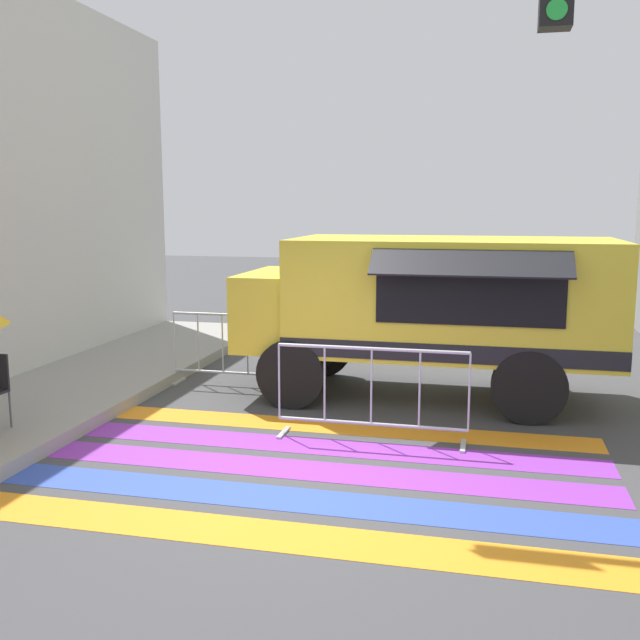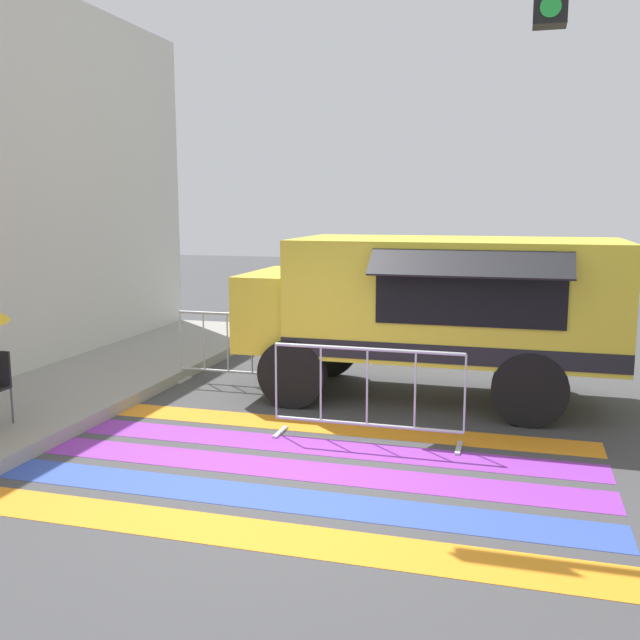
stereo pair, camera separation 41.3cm
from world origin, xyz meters
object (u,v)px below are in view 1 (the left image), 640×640
at_px(food_truck, 423,301).
at_px(barricade_front, 371,394).
at_px(barricade_side, 223,350).
at_px(traffic_signal_pole, 618,77).

xyz_separation_m(food_truck, barricade_front, (-0.40, -2.10, -0.85)).
bearing_deg(barricade_side, traffic_signal_pole, -24.84).
height_order(food_truck, barricade_front, food_truck).
height_order(traffic_signal_pole, barricade_front, traffic_signal_pole).
xyz_separation_m(traffic_signal_pole, barricade_front, (-2.46, 0.28, -3.44)).
bearing_deg(barricade_front, traffic_signal_pole, -6.46).
distance_m(food_truck, barricade_front, 2.30).
bearing_deg(traffic_signal_pole, barricade_side, 155.16).
height_order(traffic_signal_pole, barricade_side, traffic_signal_pole).
xyz_separation_m(barricade_front, barricade_side, (-2.65, 2.09, -0.02)).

